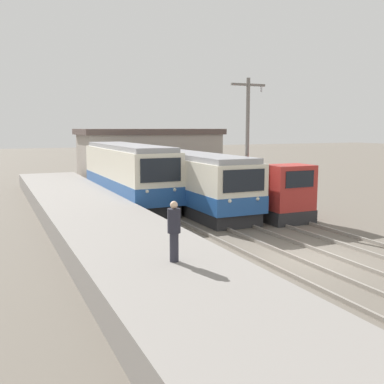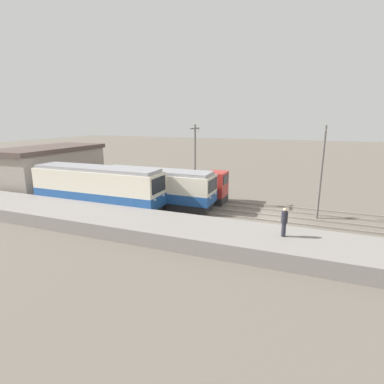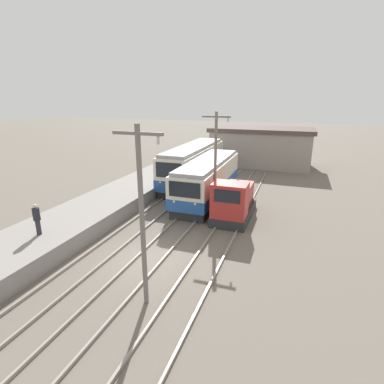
{
  "view_description": "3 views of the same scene",
  "coord_description": "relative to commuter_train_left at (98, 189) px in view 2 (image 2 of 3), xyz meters",
  "views": [
    {
      "loc": [
        -10.74,
        -12.98,
        4.88
      ],
      "look_at": [
        -1.23,
        7.98,
        1.57
      ],
      "focal_mm": 42.0,
      "sensor_mm": 36.0,
      "label": 1
    },
    {
      "loc": [
        -23.68,
        -2.36,
        7.88
      ],
      "look_at": [
        -0.79,
        6.71,
        1.87
      ],
      "focal_mm": 28.0,
      "sensor_mm": 36.0,
      "label": 2
    },
    {
      "loc": [
        7.11,
        -12.72,
        8.26
      ],
      "look_at": [
        0.14,
        6.89,
        1.73
      ],
      "focal_mm": 28.0,
      "sensor_mm": 36.0,
      "label": 3
    }
  ],
  "objects": [
    {
      "name": "track_center",
      "position": [
        2.8,
        -15.07,
        -1.7
      ],
      "size": [
        1.54,
        60.0,
        0.14
      ],
      "color": "gray",
      "rests_on": "ground"
    },
    {
      "name": "track_right",
      "position": [
        5.8,
        -15.07,
        -1.7
      ],
      "size": [
        1.54,
        60.0,
        0.14
      ],
      "color": "gray",
      "rests_on": "ground"
    },
    {
      "name": "commuter_train_left",
      "position": [
        0.0,
        0.0,
        0.0
      ],
      "size": [
        2.84,
        12.46,
        3.82
      ],
      "color": "#28282B",
      "rests_on": "ground"
    },
    {
      "name": "shunting_locomotive",
      "position": [
        5.8,
        -7.86,
        -0.56
      ],
      "size": [
        2.4,
        5.31,
        3.0
      ],
      "color": "#28282B",
      "rests_on": "ground"
    },
    {
      "name": "person_on_platform",
      "position": [
        -3.39,
        -16.33,
        0.23
      ],
      "size": [
        0.38,
        0.38,
        1.78
      ],
      "color": "#282833",
      "rests_on": "platform_left"
    },
    {
      "name": "ground_plane",
      "position": [
        2.6,
        -15.07,
        -1.77
      ],
      "size": [
        200.0,
        200.0,
        0.0
      ],
      "primitive_type": "plane",
      "color": "#665E54"
    },
    {
      "name": "catenary_mast_mid",
      "position": [
        4.31,
        -7.66,
        2.27
      ],
      "size": [
        2.0,
        0.2,
        7.42
      ],
      "color": "slate",
      "rests_on": "ground"
    },
    {
      "name": "track_left",
      "position": [
        0.0,
        -15.07,
        -1.7
      ],
      "size": [
        1.54,
        60.0,
        0.14
      ],
      "color": "gray",
      "rests_on": "ground"
    },
    {
      "name": "catenary_mast_near",
      "position": [
        4.31,
        -18.34,
        2.27
      ],
      "size": [
        2.0,
        0.2,
        7.42
      ],
      "color": "slate",
      "rests_on": "ground"
    },
    {
      "name": "commuter_train_center",
      "position": [
        2.8,
        -4.34,
        -0.18
      ],
      "size": [
        2.84,
        11.23,
        3.4
      ],
      "color": "#28282B",
      "rests_on": "ground"
    },
    {
      "name": "platform_left",
      "position": [
        -3.65,
        -15.07,
        -1.26
      ],
      "size": [
        4.5,
        54.0,
        1.02
      ],
      "primitive_type": "cube",
      "color": "gray",
      "rests_on": "ground"
    },
    {
      "name": "station_building",
      "position": [
        5.25,
        10.93,
        0.64
      ],
      "size": [
        12.6,
        6.3,
        4.76
      ],
      "color": "gray",
      "rests_on": "ground"
    }
  ]
}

